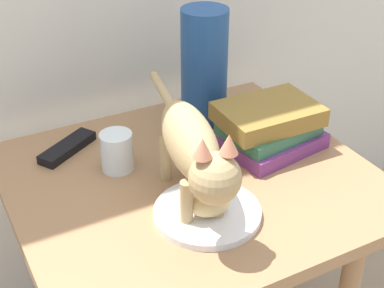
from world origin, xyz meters
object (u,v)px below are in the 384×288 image
object	(u,v)px
side_table	(192,207)
plate	(207,213)
tv_remote	(67,148)
book_stack	(270,127)
green_vase	(204,67)
cat	(194,148)
bread_roll	(210,203)
candle_jar	(117,153)

from	to	relation	value
side_table	plate	distance (m)	0.16
plate	tv_remote	bearing A→B (deg)	115.38
book_stack	tv_remote	world-z (taller)	book_stack
side_table	green_vase	size ratio (longest dim) A/B	2.63
tv_remote	green_vase	bearing A→B (deg)	-34.29
side_table	plate	xyz separation A→B (m)	(-0.04, -0.13, 0.09)
green_vase	side_table	bearing A→B (deg)	-124.56
cat	book_stack	distance (m)	0.29
bread_roll	tv_remote	size ratio (longest dim) A/B	0.53
plate	cat	distance (m)	0.13
book_stack	candle_jar	world-z (taller)	book_stack
cat	book_stack	bearing A→B (deg)	24.14
cat	tv_remote	xyz separation A→B (m)	(-0.16, 0.31, -0.12)
bread_roll	book_stack	xyz separation A→B (m)	(0.25, 0.16, 0.01)
cat	green_vase	world-z (taller)	green_vase
cat	green_vase	bearing A→B (deg)	57.95
side_table	candle_jar	size ratio (longest dim) A/B	8.71
book_stack	plate	bearing A→B (deg)	-148.24
plate	tv_remote	xyz separation A→B (m)	(-0.17, 0.35, 0.00)
side_table	bread_roll	distance (m)	0.19
green_vase	plate	bearing A→B (deg)	-117.89
candle_jar	book_stack	bearing A→B (deg)	-13.48
plate	book_stack	world-z (taller)	book_stack
bread_roll	green_vase	xyz separation A→B (m)	(0.18, 0.35, 0.10)
bread_roll	green_vase	distance (m)	0.40
plate	book_stack	bearing A→B (deg)	31.76
bread_roll	candle_jar	world-z (taller)	candle_jar
candle_jar	tv_remote	bearing A→B (deg)	122.80
candle_jar	tv_remote	size ratio (longest dim) A/B	0.57
plate	tv_remote	size ratio (longest dim) A/B	1.37
bread_roll	book_stack	size ratio (longest dim) A/B	0.34
plate	candle_jar	bearing A→B (deg)	111.24
tv_remote	candle_jar	bearing A→B (deg)	-89.12
side_table	book_stack	distance (m)	0.25
plate	green_vase	bearing A→B (deg)	62.11
side_table	plate	size ratio (longest dim) A/B	3.60
book_stack	tv_remote	size ratio (longest dim) A/B	1.58
book_stack	green_vase	world-z (taller)	green_vase
plate	bread_roll	bearing A→B (deg)	-96.82
side_table	bread_roll	xyz separation A→B (m)	(-0.04, -0.14, 0.12)
side_table	candle_jar	bearing A→B (deg)	140.88
green_vase	cat	bearing A→B (deg)	-122.05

